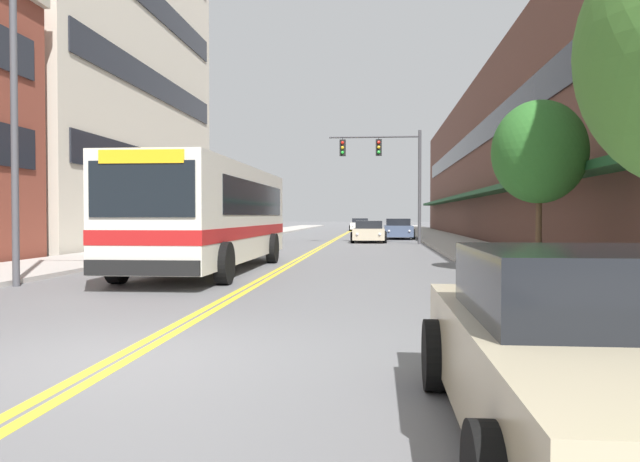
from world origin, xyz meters
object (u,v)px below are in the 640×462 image
object	(u,v)px
city_bus	(213,212)
street_tree_right_mid	(539,152)
car_beige_parked_right_foreground	(592,357)
car_white_moving_second	(360,225)
traffic_signal_mast	(389,164)
car_dark_grey_parked_left_mid	(259,232)
car_slate_blue_parked_right_mid	(398,229)
car_champagne_moving_lead	(369,232)
street_lamp_left_near	(26,70)

from	to	relation	value
city_bus	street_tree_right_mid	world-z (taller)	street_tree_right_mid
car_beige_parked_right_foreground	car_white_moving_second	distance (m)	62.05
car_white_moving_second	street_tree_right_mid	distance (m)	49.45
car_white_moving_second	traffic_signal_mast	distance (m)	31.33
car_beige_parked_right_foreground	car_white_moving_second	xyz separation A→B (m)	(-3.32, 61.97, -0.02)
car_dark_grey_parked_left_mid	car_slate_blue_parked_right_mid	distance (m)	10.44
car_champagne_moving_lead	traffic_signal_mast	world-z (taller)	traffic_signal_mast
street_lamp_left_near	car_champagne_moving_lead	bearing A→B (deg)	73.22
car_beige_parked_right_foreground	car_slate_blue_parked_right_mid	xyz separation A→B (m)	(-0.06, 38.88, 0.02)
street_tree_right_mid	car_white_moving_second	bearing A→B (deg)	97.22
car_slate_blue_parked_right_mid	car_dark_grey_parked_left_mid	bearing A→B (deg)	-145.58
car_champagne_moving_lead	car_dark_grey_parked_left_mid	bearing A→B (deg)	-176.42
car_beige_parked_right_foreground	car_dark_grey_parked_left_mid	bearing A→B (deg)	104.73
car_champagne_moving_lead	street_lamp_left_near	world-z (taller)	street_lamp_left_near
car_champagne_moving_lead	car_white_moving_second	xyz separation A→B (m)	(-1.34, 28.57, 0.01)
car_champagne_moving_lead	street_lamp_left_near	size ratio (longest dim) A/B	0.54
car_white_moving_second	city_bus	bearing A→B (deg)	-93.51
car_beige_parked_right_foreground	street_tree_right_mid	size ratio (longest dim) A/B	1.02
street_tree_right_mid	car_slate_blue_parked_right_mid	bearing A→B (deg)	96.50
car_slate_blue_parked_right_mid	city_bus	bearing A→B (deg)	-103.80
car_white_moving_second	street_tree_right_mid	bearing A→B (deg)	-82.78
car_beige_parked_right_foreground	car_white_moving_second	size ratio (longest dim) A/B	1.03
city_bus	traffic_signal_mast	xyz separation A→B (m)	(5.43, 17.44, 2.82)
car_champagne_moving_lead	car_white_moving_second	distance (m)	28.60
car_beige_parked_right_foreground	traffic_signal_mast	size ratio (longest dim) A/B	0.74
car_beige_parked_right_foreground	traffic_signal_mast	bearing A→B (deg)	91.58
car_dark_grey_parked_left_mid	street_tree_right_mid	world-z (taller)	street_tree_right_mid
city_bus	car_beige_parked_right_foreground	bearing A→B (deg)	-65.12
car_slate_blue_parked_right_mid	traffic_signal_mast	size ratio (longest dim) A/B	0.76
car_white_moving_second	street_lamp_left_near	xyz separation A→B (m)	(-6.02, -52.95, 4.25)
car_beige_parked_right_foreground	street_lamp_left_near	size ratio (longest dim) A/B	0.57
car_slate_blue_parked_right_mid	car_champagne_moving_lead	xyz separation A→B (m)	(-1.92, -5.48, -0.05)
car_dark_grey_parked_left_mid	car_beige_parked_right_foreground	distance (m)	34.10
street_lamp_left_near	traffic_signal_mast	bearing A→B (deg)	68.89
car_white_moving_second	car_slate_blue_parked_right_mid	bearing A→B (deg)	-81.97
car_beige_parked_right_foreground	street_tree_right_mid	xyz separation A→B (m)	(2.89, 12.99, 2.68)
city_bus	traffic_signal_mast	world-z (taller)	traffic_signal_mast
car_champagne_moving_lead	street_lamp_left_near	xyz separation A→B (m)	(-7.36, -24.39, 4.26)
street_tree_right_mid	car_beige_parked_right_foreground	bearing A→B (deg)	-102.56
city_bus	street_tree_right_mid	bearing A→B (deg)	-3.48
car_champagne_moving_lead	street_tree_right_mid	xyz separation A→B (m)	(4.87, -20.41, 2.71)
car_beige_parked_right_foreground	street_tree_right_mid	distance (m)	13.57
car_champagne_moving_lead	car_white_moving_second	world-z (taller)	car_white_moving_second
traffic_signal_mast	street_tree_right_mid	bearing A→B (deg)	-78.23
car_white_moving_second	car_champagne_moving_lead	bearing A→B (deg)	-87.32
car_white_moving_second	street_lamp_left_near	distance (m)	53.46
car_dark_grey_parked_left_mid	street_lamp_left_near	xyz separation A→B (m)	(-0.67, -23.97, 4.27)
city_bus	car_dark_grey_parked_left_mid	xyz separation A→B (m)	(-2.39, 19.44, -1.10)
car_dark_grey_parked_left_mid	car_beige_parked_right_foreground	xyz separation A→B (m)	(8.67, -32.98, 0.04)
car_champagne_moving_lead	street_tree_right_mid	distance (m)	21.16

